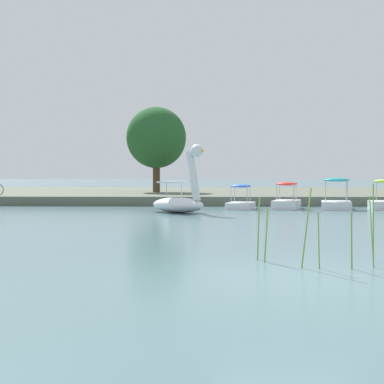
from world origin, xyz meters
TOP-DOWN VIEW (x-y plane):
  - ground_plane at (0.00, 0.00)m, footprint 671.90×671.90m
  - shore_bank_far at (0.00, 32.40)m, footprint 139.61×25.11m
  - swan_boat at (-2.53, 14.80)m, footprint 3.09×2.76m
  - pedal_boat_blue at (0.48, 17.59)m, footprint 1.73×2.28m
  - pedal_boat_red at (2.86, 17.69)m, footprint 1.85×2.51m
  - pedal_boat_teal at (5.37, 17.46)m, footprint 1.94×2.54m
  - pedal_boat_lime at (7.73, 17.44)m, footprint 1.54×2.15m
  - tree_broadleaf_behind_dock at (-4.95, 28.38)m, footprint 6.21×6.21m
  - reed_clump_foreground at (0.81, 1.25)m, footprint 3.08×1.20m

SIDE VIEW (x-z plane):
  - ground_plane at x=0.00m, z-range 0.00..0.00m
  - shore_bank_far at x=0.00m, z-range 0.00..0.54m
  - pedal_boat_blue at x=0.48m, z-range -0.26..1.04m
  - pedal_boat_lime at x=7.73m, z-range -0.36..1.19m
  - pedal_boat_red at x=2.86m, z-range -0.28..1.13m
  - pedal_boat_teal at x=5.37m, z-range -0.35..1.27m
  - reed_clump_foreground at x=0.81m, z-range -0.15..1.40m
  - swan_boat at x=-2.53m, z-range -0.90..2.24m
  - tree_broadleaf_behind_dock at x=-4.95m, z-range 1.40..7.67m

